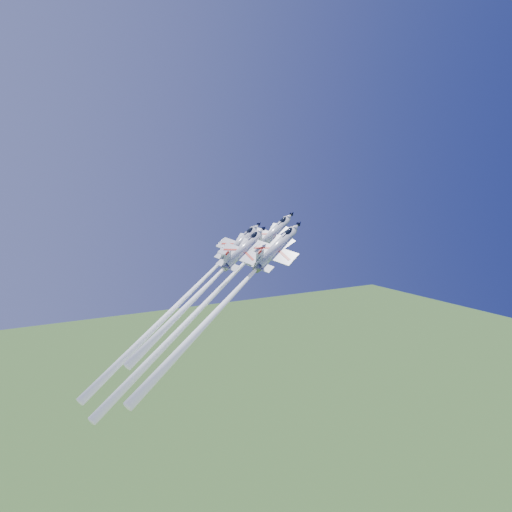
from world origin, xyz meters
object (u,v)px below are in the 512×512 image
jet_left (187,295)px  jet_right (231,296)px  jet_lead (213,295)px  jet_slot (208,285)px

jet_left → jet_right: 9.94m
jet_lead → jet_slot: bearing=-64.1°
jet_right → jet_slot: (-3.61, 2.57, 2.08)m
jet_lead → jet_right: (0.44, -6.63, 0.92)m
jet_lead → jet_slot: (-3.17, -4.06, 2.99)m
jet_lead → jet_slot: size_ratio=1.45×
jet_right → jet_slot: 4.89m
jet_right → jet_slot: bearing=-151.6°
jet_lead → jet_right: size_ratio=1.15×
jet_left → jet_slot: jet_left is taller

